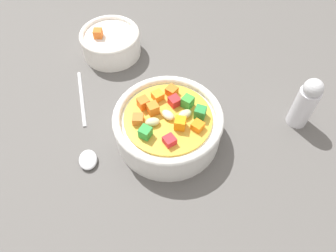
# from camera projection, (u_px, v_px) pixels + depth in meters

# --- Properties ---
(ground_plane) EXTENTS (1.40, 1.40, 0.02)m
(ground_plane) POSITION_uv_depth(u_px,v_px,m) (168.00, 140.00, 0.49)
(ground_plane) COLOR #565451
(soup_bowl_main) EXTENTS (0.16, 0.16, 0.06)m
(soup_bowl_main) POSITION_uv_depth(u_px,v_px,m) (168.00, 125.00, 0.46)
(soup_bowl_main) COLOR white
(soup_bowl_main) RESTS_ON ground_plane
(spoon) EXTENTS (0.05, 0.20, 0.01)m
(spoon) POSITION_uv_depth(u_px,v_px,m) (86.00, 137.00, 0.48)
(spoon) COLOR silver
(spoon) RESTS_ON ground_plane
(side_bowl_small) EXTENTS (0.10, 0.10, 0.05)m
(side_bowl_small) POSITION_uv_depth(u_px,v_px,m) (111.00, 42.00, 0.57)
(side_bowl_small) COLOR white
(side_bowl_small) RESTS_ON ground_plane
(pepper_shaker) EXTENTS (0.03, 0.03, 0.09)m
(pepper_shaker) POSITION_uv_depth(u_px,v_px,m) (306.00, 103.00, 0.46)
(pepper_shaker) COLOR silver
(pepper_shaker) RESTS_ON ground_plane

